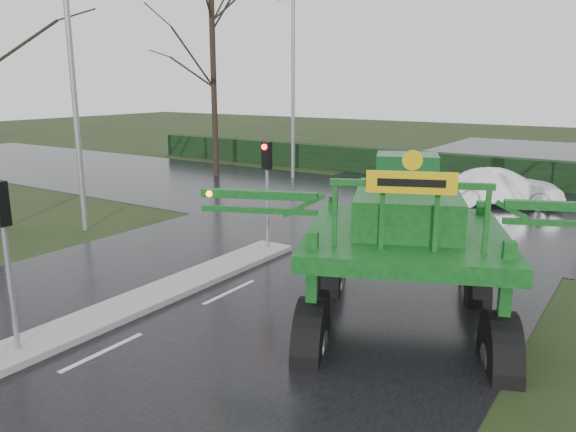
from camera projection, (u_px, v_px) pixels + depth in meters
The scene contains 12 objects.
ground at pixel (103, 353), 11.27m from camera, with size 140.00×140.00×0.00m, color black.
road_main at pixel (340, 240), 19.37m from camera, with size 14.00×80.00×0.02m, color black.
road_cross at pixel (407, 208), 24.23m from camera, with size 80.00×12.00×0.02m, color black.
median_island at pixel (166, 291), 14.38m from camera, with size 1.20×10.00×0.16m, color gray.
hedge_row at pixel (463, 168), 30.54m from camera, with size 44.00×0.90×1.50m, color black.
traffic_signal_near at pixel (3, 230), 10.56m from camera, with size 0.26×0.33×3.52m.
traffic_signal_mid at pixel (267, 172), 17.44m from camera, with size 0.26×0.33×3.52m.
street_light_left_near at pixel (77, 62), 19.16m from camera, with size 3.85×0.30×10.00m.
street_light_left_far at pixel (298, 70), 30.50m from camera, with size 3.85×0.30×10.00m.
tree_left_far at pixel (213, 48), 30.93m from camera, with size 7.70×7.70×13.26m.
crop_sprayer at pixel (314, 230), 11.21m from camera, with size 8.55×6.91×5.14m.
white_sedan at pixel (502, 206), 24.71m from camera, with size 1.67×4.78×1.58m, color white.
Camera 1 is at (8.82, -6.54, 5.29)m, focal length 35.00 mm.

